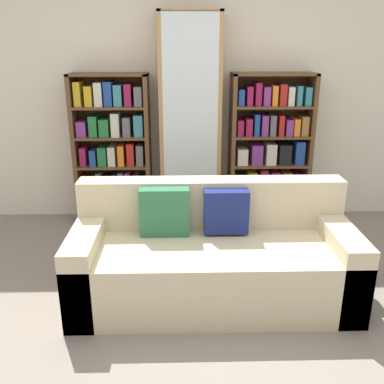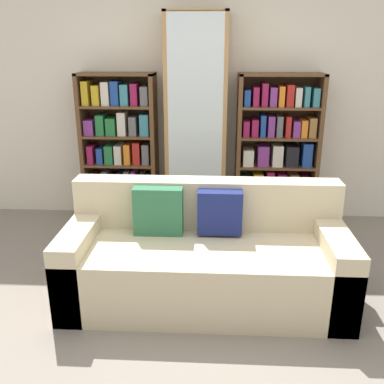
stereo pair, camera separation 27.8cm
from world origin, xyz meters
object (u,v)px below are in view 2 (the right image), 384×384
display_cabinet (196,124)px  bookshelf_left (121,150)px  couch (205,259)px  wine_bottle (256,232)px  bookshelf_right (276,154)px

display_cabinet → bookshelf_left: bearing=178.8°
couch → wine_bottle: (0.45, 0.86, -0.16)m
couch → wine_bottle: bearing=62.0°
couch → bookshelf_right: 1.69m
bookshelf_left → bookshelf_right: size_ratio=1.00×
bookshelf_left → display_cabinet: display_cabinet is taller
bookshelf_left → couch: bearing=-58.3°
couch → bookshelf_left: 1.80m
bookshelf_left → bookshelf_right: bookshelf_right is taller
display_cabinet → bookshelf_right: (0.82, 0.02, -0.31)m
couch → wine_bottle: size_ratio=5.77×
bookshelf_left → bookshelf_right: (1.60, -0.00, -0.03)m
display_cabinet → wine_bottle: size_ratio=6.02×
couch → display_cabinet: (-0.13, 1.46, 0.73)m
display_cabinet → bookshelf_right: bearing=1.1°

